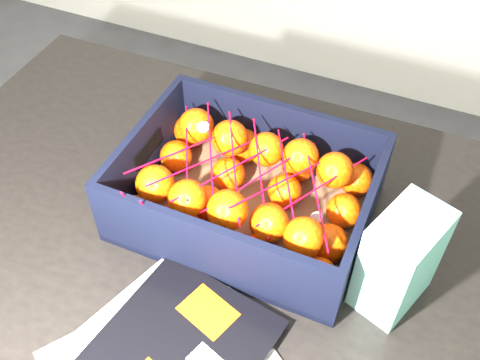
% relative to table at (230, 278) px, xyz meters
% --- Properties ---
extents(table, '(1.21, 0.82, 0.75)m').
position_rel_table_xyz_m(table, '(0.00, 0.00, 0.00)').
color(table, black).
rests_on(table, ground).
extents(produce_crate, '(0.39, 0.29, 0.13)m').
position_rel_table_xyz_m(produce_crate, '(0.00, 0.07, 0.14)').
color(produce_crate, brown).
rests_on(produce_crate, table).
extents(clementine_heap, '(0.37, 0.27, 0.11)m').
position_rel_table_xyz_m(clementine_heap, '(-0.00, 0.07, 0.16)').
color(clementine_heap, '#FF4605').
rests_on(clementine_heap, produce_crate).
extents(mesh_net, '(0.32, 0.25, 0.09)m').
position_rel_table_xyz_m(mesh_net, '(-0.01, 0.06, 0.20)').
color(mesh_net, red).
rests_on(mesh_net, clementine_heap).
extents(retail_carton, '(0.11, 0.13, 0.17)m').
position_rel_table_xyz_m(retail_carton, '(0.25, 0.01, 0.18)').
color(retail_carton, silver).
rests_on(retail_carton, table).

